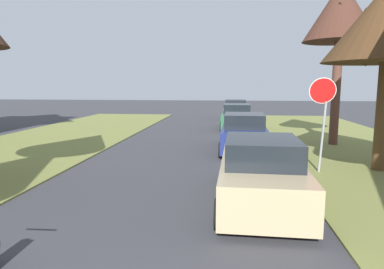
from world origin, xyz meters
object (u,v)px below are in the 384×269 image
(parked_sedan_navy, at_px, (244,133))
(parked_sedan_green, at_px, (237,117))
(street_tree_right_far, at_px, (341,13))
(parked_sedan_white, at_px, (236,110))
(parked_sedan_tan, at_px, (261,173))
(stop_sign_far, at_px, (323,104))

(parked_sedan_navy, relative_size, parked_sedan_green, 1.00)
(street_tree_right_far, height_order, parked_sedan_green, street_tree_right_far)
(street_tree_right_far, relative_size, parked_sedan_navy, 1.62)
(parked_sedan_green, relative_size, parked_sedan_white, 1.00)
(parked_sedan_navy, relative_size, parked_sedan_white, 1.00)
(parked_sedan_tan, bearing_deg, parked_sedan_green, 91.07)
(street_tree_right_far, relative_size, parked_sedan_tan, 1.62)
(parked_sedan_navy, bearing_deg, stop_sign_far, -58.48)
(parked_sedan_tan, xyz_separation_m, parked_sedan_green, (-0.26, 13.68, 0.00))
(parked_sedan_navy, xyz_separation_m, parked_sedan_green, (-0.14, 7.15, 0.00))
(stop_sign_far, relative_size, parked_sedan_green, 0.66)
(stop_sign_far, relative_size, street_tree_right_far, 0.41)
(stop_sign_far, distance_m, parked_sedan_white, 17.23)
(parked_sedan_white, bearing_deg, parked_sedan_navy, -89.57)
(parked_sedan_navy, xyz_separation_m, parked_sedan_white, (-0.10, 13.43, 0.00))
(street_tree_right_far, xyz_separation_m, parked_sedan_tan, (-4.03, -8.19, -5.12))
(parked_sedan_tan, bearing_deg, parked_sedan_navy, 90.99)
(stop_sign_far, height_order, parked_sedan_white, stop_sign_far)
(stop_sign_far, relative_size, parked_sedan_tan, 0.66)
(stop_sign_far, distance_m, parked_sedan_tan, 3.89)
(stop_sign_far, bearing_deg, parked_sedan_green, 102.30)
(parked_sedan_tan, height_order, parked_sedan_white, same)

